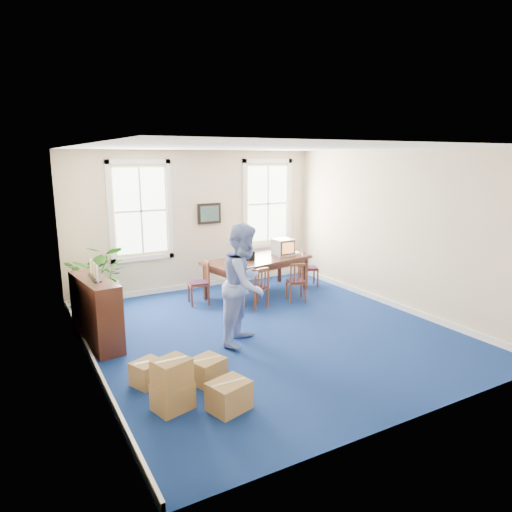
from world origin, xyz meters
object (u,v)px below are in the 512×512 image
crt_tv (283,247)px  chair_near_left (256,287)px  potted_plant (101,277)px  cardboard_boxes (183,377)px  man (245,284)px  conference_table (257,276)px  credenza (96,311)px

crt_tv → chair_near_left: crt_tv is taller
chair_near_left → potted_plant: bearing=-37.6°
chair_near_left → cardboard_boxes: 3.83m
man → cardboard_boxes: size_ratio=1.67×
conference_table → man: man is taller
conference_table → man: bearing=-134.9°
conference_table → potted_plant: 3.34m
chair_near_left → man: 1.85m
crt_tv → man: bearing=-135.0°
conference_table → chair_near_left: (-0.49, -0.82, 0.02)m
potted_plant → cardboard_boxes: (0.17, -4.21, -0.35)m
chair_near_left → potted_plant: (-2.78, 1.41, 0.26)m
crt_tv → credenza: (-4.41, -1.21, -0.44)m
chair_near_left → credenza: 3.22m
cardboard_boxes → credenza: bearing=103.6°
man → potted_plant: size_ratio=1.45×
crt_tv → conference_table: bearing=-176.8°
potted_plant → cardboard_boxes: size_ratio=1.15×
conference_table → crt_tv: size_ratio=5.35×
conference_table → potted_plant: potted_plant is taller
chair_near_left → man: man is taller
chair_near_left → cardboard_boxes: size_ratio=0.72×
credenza → cardboard_boxes: credenza is taller
conference_table → chair_near_left: bearing=-132.1°
potted_plant → cardboard_boxes: potted_plant is taller
man → chair_near_left: bearing=13.7°
crt_tv → cardboard_boxes: bearing=-137.3°
conference_table → cardboard_boxes: (-3.11, -3.62, -0.07)m
conference_table → credenza: (-3.70, -1.16, 0.16)m
potted_plant → credenza: bearing=-103.5°
crt_tv → cardboard_boxes: (-3.82, -3.67, -0.67)m
crt_tv → credenza: size_ratio=0.31×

